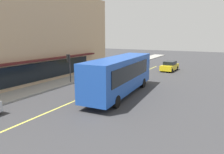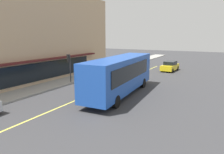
% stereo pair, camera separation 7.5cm
% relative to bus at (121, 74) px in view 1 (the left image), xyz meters
% --- Properties ---
extents(ground, '(120.00, 120.00, 0.00)m').
position_rel_bus_xyz_m(ground, '(1.78, 2.54, -1.99)').
color(ground, '#38383A').
extents(sidewalk, '(80.00, 2.91, 0.15)m').
position_rel_bus_xyz_m(sidewalk, '(1.78, 8.29, -1.91)').
color(sidewalk, '#9E9B93').
rests_on(sidewalk, ground).
extents(lane_centre_stripe, '(36.00, 0.16, 0.01)m').
position_rel_bus_xyz_m(lane_centre_stripe, '(1.78, 2.54, -1.98)').
color(lane_centre_stripe, '#D8D14C').
rests_on(lane_centre_stripe, ground).
extents(storefront_building, '(27.99, 9.86, 10.94)m').
position_rel_bus_xyz_m(storefront_building, '(-0.37, 14.37, 3.48)').
color(storefront_building, tan).
rests_on(storefront_building, ground).
extents(bus, '(11.27, 3.25, 3.50)m').
position_rel_bus_xyz_m(bus, '(0.00, 0.00, 0.00)').
color(bus, '#1E4CAD').
rests_on(bus, ground).
extents(traffic_light, '(0.30, 0.52, 3.20)m').
position_rel_bus_xyz_m(traffic_light, '(1.41, 7.36, 0.55)').
color(traffic_light, '#2D2D33').
rests_on(traffic_light, sidewalk).
extents(car_yellow, '(4.39, 2.05, 1.52)m').
position_rel_bus_xyz_m(car_yellow, '(15.81, -0.72, -1.24)').
color(car_yellow, yellow).
rests_on(car_yellow, ground).
extents(pedestrian_mid_block, '(0.34, 0.34, 1.85)m').
position_rel_bus_xyz_m(pedestrian_mid_block, '(7.33, 8.99, -0.71)').
color(pedestrian_mid_block, black).
rests_on(pedestrian_mid_block, sidewalk).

